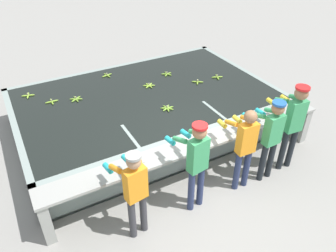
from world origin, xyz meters
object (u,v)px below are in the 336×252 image
object	(u,v)px
worker_3	(271,134)
banana_bunch_floating_3	(197,82)
worker_0	(134,188)
knife_1	(201,143)
banana_bunch_floating_0	(52,102)
banana_bunch_floating_6	(167,74)
knife_0	(134,166)
banana_bunch_floating_7	(76,99)
banana_bunch_floating_1	(167,108)
worker_1	(196,159)
worker_2	(245,143)
banana_bunch_floating_5	(28,95)
banana_bunch_floating_2	(217,77)
worker_4	(293,120)
banana_bunch_floating_8	(107,75)
banana_bunch_floating_4	(149,85)

from	to	relation	value
worker_3	banana_bunch_floating_3	distance (m)	2.55
worker_0	knife_1	distance (m)	1.60
banana_bunch_floating_0	knife_1	world-z (taller)	banana_bunch_floating_0
banana_bunch_floating_6	knife_0	size ratio (longest dim) A/B	0.78
banana_bunch_floating_7	knife_1	distance (m)	2.96
banana_bunch_floating_1	worker_3	bearing A→B (deg)	-60.42
worker_1	worker_2	bearing A→B (deg)	0.39
worker_3	banana_bunch_floating_7	xyz separation A→B (m)	(-2.57, 3.11, -0.15)
worker_0	banana_bunch_floating_5	world-z (taller)	worker_0
worker_0	banana_bunch_floating_2	world-z (taller)	worker_0
worker_2	banana_bunch_floating_3	bearing A→B (deg)	74.47
worker_4	banana_bunch_floating_2	distance (m)	2.50
worker_2	banana_bunch_floating_3	xyz separation A→B (m)	(0.70, 2.50, -0.12)
worker_3	banana_bunch_floating_8	world-z (taller)	worker_3
worker_0	worker_1	size ratio (longest dim) A/B	0.94
worker_3	worker_4	bearing A→B (deg)	4.56
worker_3	banana_bunch_floating_6	bearing A→B (deg)	94.85
banana_bunch_floating_4	banana_bunch_floating_7	xyz separation A→B (m)	(-1.64, 0.19, 0.00)
worker_0	banana_bunch_floating_3	bearing A→B (deg)	42.90
banana_bunch_floating_0	banana_bunch_floating_8	world-z (taller)	same
knife_0	banana_bunch_floating_1	bearing A→B (deg)	44.44
worker_1	banana_bunch_floating_3	distance (m)	3.02
worker_3	banana_bunch_floating_3	bearing A→B (deg)	86.66
banana_bunch_floating_5	banana_bunch_floating_1	bearing A→B (deg)	-38.79
banana_bunch_floating_1	banana_bunch_floating_7	world-z (taller)	same
banana_bunch_floating_8	knife_1	bearing A→B (deg)	-81.60
banana_bunch_floating_2	banana_bunch_floating_8	xyz separation A→B (m)	(-2.29, 1.37, 0.00)
worker_2	banana_bunch_floating_5	world-z (taller)	worker_2
banana_bunch_floating_3	banana_bunch_floating_7	size ratio (longest dim) A/B	0.88
worker_2	banana_bunch_floating_0	xyz separation A→B (m)	(-2.50, 3.21, -0.12)
banana_bunch_floating_6	banana_bunch_floating_7	xyz separation A→B (m)	(-2.30, -0.15, -0.00)
worker_3	banana_bunch_floating_8	distance (m)	4.21
worker_2	knife_0	xyz separation A→B (m)	(-1.82, 0.50, -0.13)
worker_3	banana_bunch_floating_3	size ratio (longest dim) A/B	6.59
banana_bunch_floating_7	banana_bunch_floating_0	bearing A→B (deg)	163.72
banana_bunch_floating_2	knife_1	size ratio (longest dim) A/B	0.88
worker_0	banana_bunch_floating_6	world-z (taller)	worker_0
worker_2	banana_bunch_floating_5	bearing A→B (deg)	127.82
worker_0	worker_3	bearing A→B (deg)	0.03
worker_3	banana_bunch_floating_2	size ratio (longest dim) A/B	5.99
worker_0	banana_bunch_floating_4	size ratio (longest dim) A/B	5.54
banana_bunch_floating_6	worker_4	bearing A→B (deg)	-75.51
banana_bunch_floating_8	worker_1	bearing A→B (deg)	-89.03
banana_bunch_floating_4	banana_bunch_floating_8	size ratio (longest dim) A/B	1.01
worker_4	banana_bunch_floating_8	distance (m)	4.42
worker_1	banana_bunch_floating_0	bearing A→B (deg)	115.44
banana_bunch_floating_3	knife_1	size ratio (longest dim) A/B	0.80
worker_1	banana_bunch_floating_4	xyz separation A→B (m)	(0.59, 2.89, -0.18)
banana_bunch_floating_6	banana_bunch_floating_8	world-z (taller)	same
knife_0	banana_bunch_floating_4	bearing A→B (deg)	58.86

